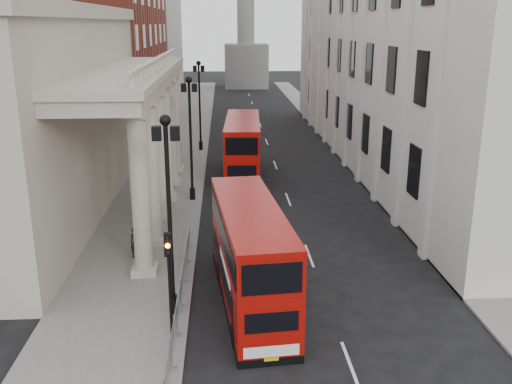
% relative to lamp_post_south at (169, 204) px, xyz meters
% --- Properties ---
extents(ground, '(260.00, 260.00, 0.00)m').
position_rel_lamp_post_south_xyz_m(ground, '(0.60, -4.00, -4.91)').
color(ground, black).
rests_on(ground, ground).
extents(sidewalk_west, '(6.00, 140.00, 0.12)m').
position_rel_lamp_post_south_xyz_m(sidewalk_west, '(-2.40, 26.00, -4.85)').
color(sidewalk_west, slate).
rests_on(sidewalk_west, ground).
extents(sidewalk_east, '(3.00, 140.00, 0.12)m').
position_rel_lamp_post_south_xyz_m(sidewalk_east, '(14.10, 26.00, -4.85)').
color(sidewalk_east, slate).
rests_on(sidewalk_east, ground).
extents(kerb, '(0.20, 140.00, 0.14)m').
position_rel_lamp_post_south_xyz_m(kerb, '(0.55, 26.00, -4.84)').
color(kerb, slate).
rests_on(kerb, ground).
extents(portico_building, '(9.00, 28.00, 12.00)m').
position_rel_lamp_post_south_xyz_m(portico_building, '(-9.90, 14.00, 1.09)').
color(portico_building, '#A09A86').
rests_on(portico_building, ground).
extents(brick_building, '(9.00, 32.00, 22.00)m').
position_rel_lamp_post_south_xyz_m(brick_building, '(-9.90, 44.00, 6.09)').
color(brick_building, maroon).
rests_on(brick_building, ground).
extents(west_building_far, '(9.00, 30.00, 20.00)m').
position_rel_lamp_post_south_xyz_m(west_building_far, '(-9.90, 76.00, 5.09)').
color(west_building_far, '#A09A86').
rests_on(west_building_far, ground).
extents(east_building, '(8.00, 55.00, 25.00)m').
position_rel_lamp_post_south_xyz_m(east_building, '(16.60, 28.00, 7.59)').
color(east_building, beige).
rests_on(east_building, ground).
extents(lamp_post_south, '(1.05, 0.44, 8.32)m').
position_rel_lamp_post_south_xyz_m(lamp_post_south, '(0.00, 0.00, 0.00)').
color(lamp_post_south, black).
rests_on(lamp_post_south, sidewalk_west).
extents(lamp_post_mid, '(1.05, 0.44, 8.32)m').
position_rel_lamp_post_south_xyz_m(lamp_post_mid, '(0.00, 16.00, 0.00)').
color(lamp_post_mid, black).
rests_on(lamp_post_mid, sidewalk_west).
extents(lamp_post_north, '(1.05, 0.44, 8.32)m').
position_rel_lamp_post_south_xyz_m(lamp_post_north, '(0.00, 32.00, 0.00)').
color(lamp_post_north, black).
rests_on(lamp_post_north, sidewalk_west).
extents(traffic_light, '(0.28, 0.33, 4.30)m').
position_rel_lamp_post_south_xyz_m(traffic_light, '(0.10, -2.02, -1.80)').
color(traffic_light, black).
rests_on(traffic_light, sidewalk_west).
extents(crowd_barriers, '(0.50, 18.75, 1.10)m').
position_rel_lamp_post_south_xyz_m(crowd_barriers, '(0.25, -1.77, -4.24)').
color(crowd_barriers, gray).
rests_on(crowd_barriers, sidewalk_west).
extents(bus_near, '(3.43, 10.28, 4.35)m').
position_rel_lamp_post_south_xyz_m(bus_near, '(3.27, 1.02, -2.64)').
color(bus_near, '#970B06').
rests_on(bus_near, ground).
extents(bus_far, '(3.08, 10.81, 4.62)m').
position_rel_lamp_post_south_xyz_m(bus_far, '(3.66, 22.06, -2.50)').
color(bus_far, '#A30C07').
rests_on(bus_far, ground).
extents(pedestrian_a, '(0.70, 0.62, 1.62)m').
position_rel_lamp_post_south_xyz_m(pedestrian_a, '(-2.42, 6.08, -3.98)').
color(pedestrian_a, black).
rests_on(pedestrian_a, sidewalk_west).
extents(pedestrian_b, '(1.03, 0.98, 1.68)m').
position_rel_lamp_post_south_xyz_m(pedestrian_b, '(-2.64, 11.05, -3.95)').
color(pedestrian_b, black).
rests_on(pedestrian_b, sidewalk_west).
extents(pedestrian_c, '(0.86, 0.68, 1.54)m').
position_rel_lamp_post_south_xyz_m(pedestrian_c, '(-1.65, 17.28, -4.02)').
color(pedestrian_c, black).
rests_on(pedestrian_c, sidewalk_west).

